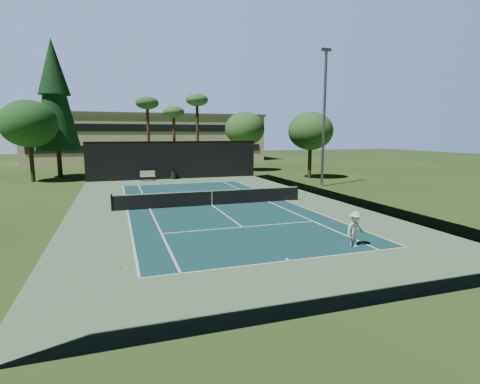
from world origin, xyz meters
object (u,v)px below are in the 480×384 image
at_px(tennis_net, 212,197).
at_px(player, 355,229).
at_px(park_bench, 148,175).
at_px(tennis_ball_b, 186,198).
at_px(tennis_ball_a, 120,267).
at_px(trash_bin, 173,175).
at_px(tennis_ball_c, 184,196).
at_px(tennis_ball_d, 104,198).

bearing_deg(tennis_net, player, -72.59).
bearing_deg(player, tennis_net, 91.10).
bearing_deg(park_bench, tennis_ball_b, -81.47).
relative_size(player, tennis_ball_a, 20.67).
relative_size(tennis_ball_b, trash_bin, 0.06).
height_order(tennis_ball_a, tennis_ball_c, tennis_ball_a).
relative_size(tennis_ball_a, tennis_ball_c, 1.11).
xyz_separation_m(tennis_net, tennis_ball_c, (-1.12, 4.33, -0.52)).
xyz_separation_m(tennis_net, trash_bin, (-0.25, 15.71, -0.08)).
bearing_deg(park_bench, tennis_ball_a, -96.90).
bearing_deg(tennis_ball_a, trash_bin, 77.49).
height_order(player, tennis_ball_c, player).
bearing_deg(tennis_ball_b, park_bench, 98.53).
bearing_deg(player, trash_bin, 81.61).
distance_m(tennis_ball_c, park_bench, 11.15).
bearing_deg(trash_bin, tennis_ball_d, -122.71).
distance_m(tennis_ball_a, tennis_ball_c, 15.71).
height_order(park_bench, trash_bin, park_bench).
height_order(tennis_net, player, player).
distance_m(tennis_ball_b, trash_bin, 12.31).
xyz_separation_m(tennis_ball_d, park_bench, (4.05, 10.11, 0.51)).
bearing_deg(trash_bin, player, -82.08).
bearing_deg(trash_bin, tennis_ball_c, -94.33).
distance_m(tennis_ball_c, tennis_ball_d, 5.95).
bearing_deg(trash_bin, tennis_net, -89.07).
xyz_separation_m(tennis_ball_b, tennis_ball_c, (0.05, 0.89, 0.00)).
bearing_deg(tennis_ball_d, trash_bin, 57.29).
relative_size(tennis_ball_a, park_bench, 0.05).
height_order(tennis_ball_c, trash_bin, trash_bin).
height_order(tennis_net, trash_bin, tennis_net).
distance_m(park_bench, trash_bin, 2.73).
bearing_deg(tennis_ball_a, player, -2.89).
xyz_separation_m(tennis_net, tennis_ball_b, (-1.17, 3.44, -0.53)).
relative_size(park_bench, trash_bin, 1.59).
bearing_deg(tennis_ball_b, trash_bin, 85.73).
xyz_separation_m(player, tennis_ball_d, (-10.47, 16.26, -0.73)).
xyz_separation_m(tennis_ball_b, trash_bin, (0.92, 12.26, 0.45)).
height_order(tennis_net, tennis_ball_a, tennis_net).
height_order(tennis_ball_a, trash_bin, trash_bin).
height_order(tennis_net, tennis_ball_b, tennis_net).
relative_size(tennis_ball_a, tennis_ball_b, 1.26).
xyz_separation_m(tennis_net, tennis_ball_a, (-6.09, -10.58, -0.52)).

